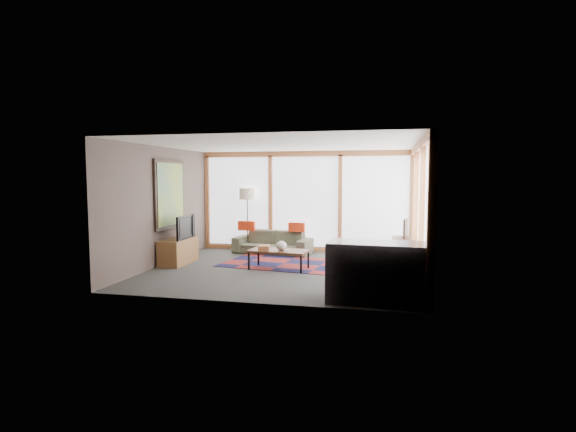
% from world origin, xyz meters
% --- Properties ---
extents(ground, '(5.50, 5.50, 0.00)m').
position_xyz_m(ground, '(0.00, 0.00, 0.00)').
color(ground, '#2C2C2A').
rests_on(ground, ground).
extents(room_envelope, '(5.52, 5.02, 2.62)m').
position_xyz_m(room_envelope, '(0.49, 0.56, 1.54)').
color(room_envelope, '#493C37').
rests_on(room_envelope, ground).
extents(rug, '(2.89, 2.07, 0.01)m').
position_xyz_m(rug, '(-0.14, 0.68, 0.01)').
color(rug, maroon).
rests_on(rug, ground).
extents(sofa, '(2.05, 1.03, 0.57)m').
position_xyz_m(sofa, '(-0.74, 1.94, 0.29)').
color(sofa, '#3C3E2C').
rests_on(sofa, ground).
extents(pillow_left, '(0.44, 0.14, 0.24)m').
position_xyz_m(pillow_left, '(-1.42, 1.91, 0.69)').
color(pillow_left, '#B72A0F').
rests_on(pillow_left, sofa).
extents(pillow_right, '(0.42, 0.15, 0.22)m').
position_xyz_m(pillow_right, '(-0.12, 1.94, 0.69)').
color(pillow_right, '#B72A0F').
rests_on(pillow_right, sofa).
extents(floor_lamp, '(0.41, 0.41, 1.65)m').
position_xyz_m(floor_lamp, '(-1.48, 2.17, 0.82)').
color(floor_lamp, '#322519').
rests_on(floor_lamp, ground).
extents(coffee_table, '(1.28, 0.74, 0.41)m').
position_xyz_m(coffee_table, '(-0.13, 0.07, 0.20)').
color(coffee_table, '#30200F').
rests_on(coffee_table, ground).
extents(book_stack, '(0.26, 0.31, 0.09)m').
position_xyz_m(book_stack, '(-0.44, 0.04, 0.45)').
color(book_stack, brown).
rests_on(book_stack, coffee_table).
extents(vase, '(0.28, 0.28, 0.20)m').
position_xyz_m(vase, '(-0.06, 0.04, 0.51)').
color(vase, beige).
rests_on(vase, coffee_table).
extents(bookshelf, '(0.44, 2.41, 0.60)m').
position_xyz_m(bookshelf, '(2.43, 0.28, 0.30)').
color(bookshelf, '#30200F').
rests_on(bookshelf, ground).
extents(bowl_a, '(0.24, 0.24, 0.11)m').
position_xyz_m(bowl_a, '(2.38, -0.27, 0.66)').
color(bowl_a, black).
rests_on(bowl_a, bookshelf).
extents(bowl_b, '(0.20, 0.20, 0.08)m').
position_xyz_m(bowl_b, '(2.45, 0.06, 0.64)').
color(bowl_b, black).
rests_on(bowl_b, bookshelf).
extents(shelf_picture, '(0.12, 0.32, 0.43)m').
position_xyz_m(shelf_picture, '(2.49, 1.05, 0.81)').
color(shelf_picture, black).
rests_on(shelf_picture, bookshelf).
extents(tv_console, '(0.47, 1.13, 0.56)m').
position_xyz_m(tv_console, '(-2.47, 0.18, 0.28)').
color(tv_console, brown).
rests_on(tv_console, ground).
extents(television, '(0.15, 0.92, 0.53)m').
position_xyz_m(television, '(-2.38, 0.18, 0.83)').
color(television, black).
rests_on(television, tv_console).
extents(bar_counter, '(1.52, 0.78, 0.94)m').
position_xyz_m(bar_counter, '(1.94, -2.06, 0.47)').
color(bar_counter, black).
rests_on(bar_counter, ground).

